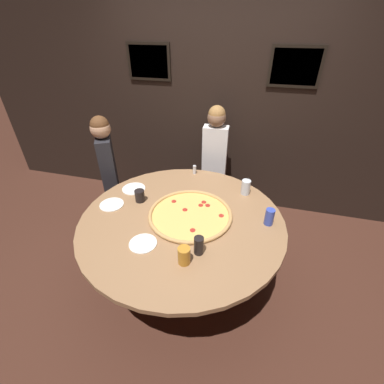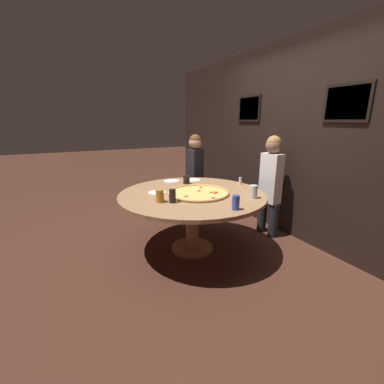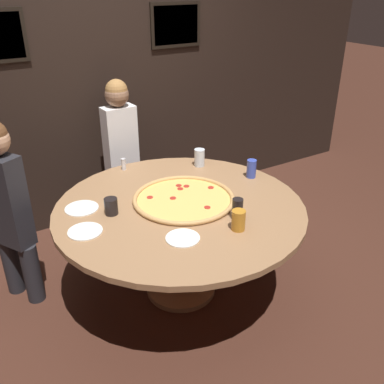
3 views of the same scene
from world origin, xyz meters
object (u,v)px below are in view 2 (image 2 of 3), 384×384
object	(u,v)px
drink_cup_centre_back	(236,202)
white_plate_near_front	(172,181)
drink_cup_by_shaker	(186,180)
diner_centre_back	(271,180)
diner_side_left	(195,171)
dining_table	(192,202)
drink_cup_far_left	(172,196)
white_plate_beside_cup	(157,193)
white_plate_left_side	(193,180)
drink_cup_beside_pizza	(253,192)
condiment_shaker	(240,181)
giant_pizza	(198,193)
drink_cup_far_right	(160,196)

from	to	relation	value
drink_cup_centre_back	white_plate_near_front	world-z (taller)	drink_cup_centre_back
drink_cup_by_shaker	diner_centre_back	bearing A→B (deg)	63.70
diner_side_left	dining_table	bearing A→B (deg)	-148.43
drink_cup_centre_back	drink_cup_far_left	world-z (taller)	drink_cup_centre_back
diner_side_left	white_plate_beside_cup	bearing A→B (deg)	-167.94
white_plate_beside_cup	white_plate_left_side	bearing A→B (deg)	120.46
drink_cup_centre_back	drink_cup_beside_pizza	xyz separation A→B (m)	(-0.22, 0.40, 0.00)
drink_cup_far_left	condiment_shaker	xyz separation A→B (m)	(-0.32, 1.11, -0.02)
white_plate_beside_cup	diner_side_left	world-z (taller)	diner_side_left
dining_table	diner_side_left	distance (m)	1.18
drink_cup_centre_back	white_plate_left_side	bearing A→B (deg)	171.27
dining_table	drink_cup_centre_back	size ratio (longest dim) A/B	12.03
white_plate_near_front	drink_cup_by_shaker	bearing A→B (deg)	28.92
white_plate_near_front	giant_pizza	bearing A→B (deg)	2.83
dining_table	condiment_shaker	size ratio (longest dim) A/B	17.86
drink_cup_far_right	condiment_shaker	distance (m)	1.25
drink_cup_far_left	diner_centre_back	bearing A→B (deg)	96.32
condiment_shaker	diner_side_left	world-z (taller)	diner_side_left
giant_pizza	drink_cup_beside_pizza	size ratio (longest dim) A/B	5.00
giant_pizza	drink_cup_by_shaker	distance (m)	0.52
drink_cup_far_right	white_plate_beside_cup	world-z (taller)	drink_cup_far_right
giant_pizza	drink_cup_far_right	distance (m)	0.52
drink_cup_far_right	diner_side_left	distance (m)	1.56
dining_table	diner_side_left	bearing A→B (deg)	150.78
drink_cup_beside_pizza	white_plate_left_side	bearing A→B (deg)	-169.34
dining_table	diner_centre_back	xyz separation A→B (m)	(0.06, 1.17, 0.16)
white_plate_beside_cup	white_plate_near_front	world-z (taller)	same
dining_table	diner_centre_back	distance (m)	1.18
drink_cup_far_right	drink_cup_centre_back	bearing A→B (deg)	45.62
white_plate_near_front	condiment_shaker	world-z (taller)	condiment_shaker
dining_table	drink_cup_far_right	xyz separation A→B (m)	(0.16, -0.46, 0.18)
white_plate_left_side	white_plate_beside_cup	world-z (taller)	same
drink_cup_by_shaker	white_plate_near_front	bearing A→B (deg)	-151.08
giant_pizza	diner_side_left	size ratio (longest dim) A/B	0.53
drink_cup_far_right	diner_centre_back	size ratio (longest dim) A/B	0.10
condiment_shaker	white_plate_left_side	bearing A→B (deg)	-138.14
giant_pizza	drink_cup_far_right	xyz separation A→B (m)	(0.09, -0.51, 0.05)
drink_cup_far_left	diner_centre_back	distance (m)	1.52
drink_cup_beside_pizza	diner_centre_back	xyz separation A→B (m)	(-0.42, 0.65, -0.03)
drink_cup_far_right	drink_cup_by_shaker	xyz separation A→B (m)	(-0.60, 0.60, -0.01)
giant_pizza	diner_side_left	world-z (taller)	diner_side_left
drink_cup_centre_back	drink_cup_by_shaker	xyz separation A→B (m)	(-1.16, 0.03, -0.02)
condiment_shaker	giant_pizza	bearing A→B (deg)	-78.48
drink_cup_by_shaker	diner_centre_back	distance (m)	1.15
diner_side_left	drink_cup_far_left	bearing A→B (deg)	-155.50
giant_pizza	diner_side_left	bearing A→B (deg)	154.27
drink_cup_centre_back	diner_side_left	distance (m)	1.79
drink_cup_far_left	diner_side_left	distance (m)	1.55
drink_cup_far_right	white_plate_near_front	world-z (taller)	drink_cup_far_right
white_plate_left_side	condiment_shaker	xyz separation A→B (m)	(0.51, 0.46, 0.05)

